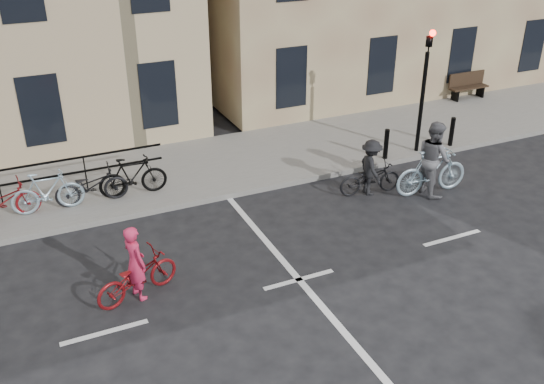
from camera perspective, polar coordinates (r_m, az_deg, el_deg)
name	(u,v)px	position (r m, az deg, el deg)	size (l,w,h in m)	color
ground	(299,280)	(12.75, 2.55, -8.25)	(120.00, 120.00, 0.00)	black
sidewalk	(60,194)	(16.89, -19.29, -0.17)	(46.00, 4.00, 0.15)	slate
traffic_light	(425,76)	(18.17, 14.20, 10.52)	(0.18, 0.30, 3.90)	black
bollard_east	(386,144)	(18.00, 10.69, 4.46)	(0.14, 0.14, 0.90)	black
bollard_west	(452,132)	(19.42, 16.56, 5.47)	(0.14, 0.14, 0.90)	black
bench	(467,84)	(24.15, 17.92, 9.61)	(1.60, 0.41, 0.97)	black
parked_bikes	(22,197)	(15.75, -22.43, -0.40)	(7.25, 1.23, 1.05)	black
cyclist_pink	(137,273)	(12.26, -12.64, -7.45)	(1.89, 1.15, 1.59)	maroon
cyclist_grey	(433,165)	(16.37, 14.88, 2.47)	(2.12, 1.04, 2.00)	#9AB7CA
cyclist_dark	(370,173)	(16.10, 9.25, 1.79)	(1.76, 1.05, 1.51)	black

